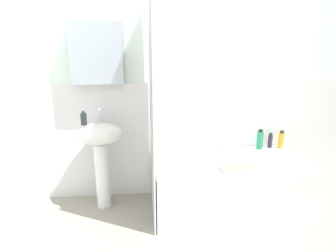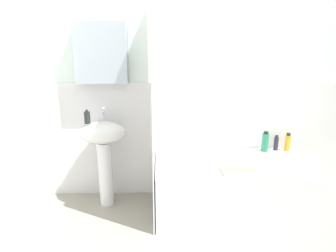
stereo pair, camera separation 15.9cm
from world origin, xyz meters
TOP-DOWN VIEW (x-y plane):
  - wall_back_tiled at (-0.05, 1.26)m, footprint 3.60×0.18m
  - sink at (-0.90, 1.03)m, footprint 0.44×0.34m
  - faucet at (-0.90, 1.11)m, footprint 0.03×0.12m
  - soap_dispenser at (-1.03, 1.00)m, footprint 0.06×0.06m
  - bathtub at (0.32, 0.86)m, footprint 1.44×0.72m
  - shower_curtain at (-0.41, 0.86)m, footprint 0.01×0.72m
  - shampoo_bottle at (0.95, 1.14)m, footprint 0.06×0.06m
  - body_wash_bottle at (0.84, 1.17)m, footprint 0.04×0.04m
  - lotion_bottle at (0.71, 1.14)m, footprint 0.07×0.07m
  - towel_folded at (0.30, 0.64)m, footprint 0.26×0.19m

SIDE VIEW (x-z plane):
  - bathtub at x=0.32m, z-range 0.00..0.51m
  - towel_folded at x=0.30m, z-range 0.51..0.61m
  - body_wash_bottle at x=0.84m, z-range 0.50..0.66m
  - shampoo_bottle at x=0.95m, z-range 0.50..0.69m
  - lotion_bottle at x=0.71m, z-range 0.50..0.71m
  - sink at x=-0.90m, z-range 0.20..1.06m
  - soap_dispenser at x=-1.03m, z-range 0.85..0.98m
  - faucet at x=-0.90m, z-range 0.86..0.98m
  - shower_curtain at x=-0.41m, z-range 0.00..2.00m
  - wall_back_tiled at x=-0.05m, z-range -0.06..2.34m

